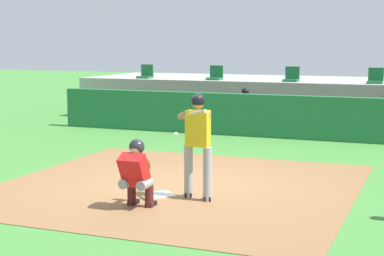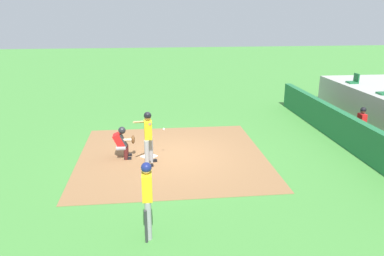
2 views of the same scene
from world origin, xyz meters
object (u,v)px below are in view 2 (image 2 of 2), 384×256
(catcher_crouched, at_px, (123,141))
(dugout_player_0, at_px, (358,123))
(on_deck_batter, at_px, (147,195))
(batter_at_plate, at_px, (148,135))
(home_plate, at_px, (149,156))
(stadium_seat_0, at_px, (354,80))

(catcher_crouched, height_order, dugout_player_0, dugout_player_0)
(catcher_crouched, relative_size, on_deck_batter, 0.99)
(dugout_player_0, bearing_deg, catcher_crouched, -83.88)
(catcher_crouched, distance_m, on_deck_batter, 4.87)
(batter_at_plate, distance_m, dugout_player_0, 8.31)
(home_plate, distance_m, batter_at_plate, 1.23)
(home_plate, relative_size, on_deck_batter, 0.25)
(home_plate, xyz_separation_m, dugout_player_0, (-0.97, 8.14, 0.65))
(home_plate, xyz_separation_m, on_deck_batter, (4.78, -0.02, 1.00))
(batter_at_plate, relative_size, stadium_seat_0, 3.76)
(home_plate, bearing_deg, batter_at_plate, 0.62)
(on_deck_batter, bearing_deg, catcher_crouched, -169.94)
(home_plate, height_order, catcher_crouched, catcher_crouched)
(home_plate, relative_size, catcher_crouched, 0.25)
(batter_at_plate, bearing_deg, on_deck_batter, -0.36)
(home_plate, height_order, batter_at_plate, batter_at_plate)
(on_deck_batter, bearing_deg, dugout_player_0, 125.15)
(stadium_seat_0, bearing_deg, on_deck_batter, -45.62)
(dugout_player_0, relative_size, stadium_seat_0, 2.71)
(home_plate, bearing_deg, on_deck_batter, -0.22)
(batter_at_plate, distance_m, stadium_seat_0, 11.76)
(catcher_crouched, bearing_deg, home_plate, 89.73)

